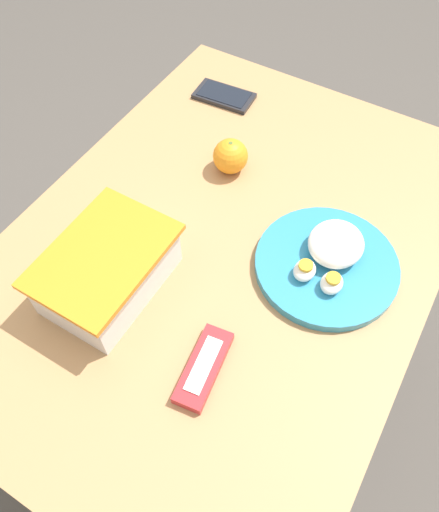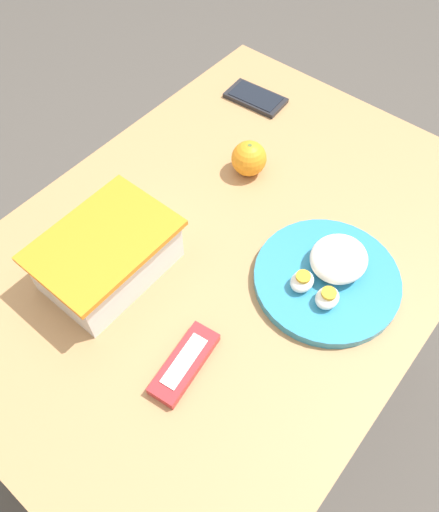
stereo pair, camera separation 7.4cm
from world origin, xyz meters
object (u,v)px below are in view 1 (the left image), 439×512
object	(u,v)px
rice_plate	(328,260)
food_container	(108,272)
candy_bar	(204,367)
cell_phone	(224,96)
orange_fruit	(230,156)

from	to	relation	value
rice_plate	food_container	bearing A→B (deg)	126.72
rice_plate	candy_bar	world-z (taller)	rice_plate
rice_plate	cell_phone	distance (m)	0.49
food_container	orange_fruit	size ratio (longest dim) A/B	3.29
orange_fruit	rice_plate	size ratio (longest dim) A/B	0.28
food_container	candy_bar	xyz separation A→B (m)	(-0.05, -0.21, -0.03)
rice_plate	candy_bar	distance (m)	0.28
food_container	rice_plate	xyz separation A→B (m)	(0.22, -0.29, -0.02)
food_container	rice_plate	bearing A→B (deg)	-53.28
orange_fruit	candy_bar	distance (m)	0.42
food_container	orange_fruit	distance (m)	0.34
orange_fruit	rice_plate	world-z (taller)	orange_fruit
rice_plate	cell_phone	bearing A→B (deg)	51.78
cell_phone	food_container	bearing A→B (deg)	-170.42
rice_plate	candy_bar	bearing A→B (deg)	162.69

